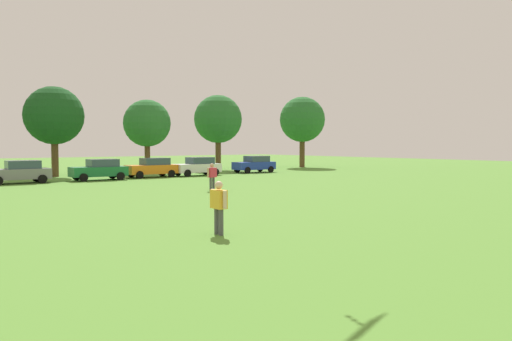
{
  "coord_description": "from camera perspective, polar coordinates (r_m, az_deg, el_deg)",
  "views": [
    {
      "loc": [
        -3.59,
        1.24,
        2.88
      ],
      "look_at": [
        3.55,
        10.78,
        2.23
      ],
      "focal_mm": 33.98,
      "sensor_mm": 36.0,
      "label": 1
    }
  ],
  "objects": [
    {
      "name": "tree_center_right",
      "position": [
        49.75,
        -12.71,
        5.42
      ],
      "size": [
        4.7,
        4.7,
        7.32
      ],
      "color": "brown",
      "rests_on": "ground"
    },
    {
      "name": "tree_far_right",
      "position": [
        60.82,
        5.47,
        5.97
      ],
      "size": [
        5.62,
        5.62,
        8.76
      ],
      "color": "brown",
      "rests_on": "ground"
    },
    {
      "name": "parked_car_green_3",
      "position": [
        40.64,
        -17.93,
        0.12
      ],
      "size": [
        4.3,
        2.02,
        1.68
      ],
      "rotation": [
        0.0,
        0.0,
        3.14
      ],
      "color": "#196B38",
      "rests_on": "ground"
    },
    {
      "name": "tree_center_left",
      "position": [
        46.28,
        -22.69,
        5.96
      ],
      "size": [
        5.1,
        5.1,
        7.94
      ],
      "color": "brown",
      "rests_on": "ground"
    },
    {
      "name": "parked_car_orange_4",
      "position": [
        42.94,
        -12.12,
        0.35
      ],
      "size": [
        4.3,
        2.02,
        1.68
      ],
      "rotation": [
        0.0,
        0.0,
        3.14
      ],
      "color": "orange",
      "rests_on": "ground"
    },
    {
      "name": "adult_bystander",
      "position": [
        15.45,
        -4.41,
        -3.82
      ],
      "size": [
        0.32,
        0.82,
        1.71
      ],
      "rotation": [
        0.0,
        0.0,
        4.72
      ],
      "color": "#4C4C51",
      "rests_on": "ground"
    },
    {
      "name": "parked_car_gray_2",
      "position": [
        39.43,
        -26.09,
        -0.14
      ],
      "size": [
        4.3,
        2.02,
        1.68
      ],
      "rotation": [
        0.0,
        0.0,
        3.14
      ],
      "color": "slate",
      "rests_on": "ground"
    },
    {
      "name": "tree_right",
      "position": [
        54.7,
        -4.49,
        6.02
      ],
      "size": [
        5.37,
        5.37,
        8.37
      ],
      "color": "brown",
      "rests_on": "ground"
    },
    {
      "name": "parked_car_blue_6",
      "position": [
        49.12,
        -0.16,
        0.76
      ],
      "size": [
        4.3,
        2.02,
        1.68
      ],
      "rotation": [
        0.0,
        0.0,
        3.14
      ],
      "color": "#1E38AD",
      "rests_on": "ground"
    },
    {
      "name": "bystander_midfield",
      "position": [
        30.13,
        -5.2,
        -0.46
      ],
      "size": [
        0.78,
        0.43,
        1.69
      ],
      "rotation": [
        0.0,
        0.0,
        3.39
      ],
      "color": "#4C4C51",
      "rests_on": "ground"
    },
    {
      "name": "parked_car_white_5",
      "position": [
        44.62,
        -6.88,
        0.5
      ],
      "size": [
        4.3,
        2.02,
        1.68
      ],
      "rotation": [
        0.0,
        0.0,
        3.14
      ],
      "color": "white",
      "rests_on": "ground"
    }
  ]
}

